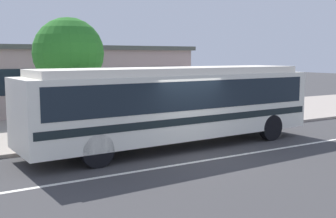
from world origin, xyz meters
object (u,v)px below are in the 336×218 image
object	(u,v)px
pedestrian_waiting_near_sign	(71,111)
street_tree_near_stop	(69,54)
pedestrian_walking_along_curb	(138,107)
transit_bus	(176,101)
bus_stop_sign	(231,93)

from	to	relation	value
pedestrian_waiting_near_sign	street_tree_near_stop	size ratio (longest dim) A/B	0.36
pedestrian_walking_along_curb	street_tree_near_stop	xyz separation A→B (m)	(-2.80, 0.41, 2.19)
transit_bus	pedestrian_waiting_near_sign	size ratio (longest dim) A/B	6.65
pedestrian_waiting_near_sign	pedestrian_walking_along_curb	world-z (taller)	pedestrian_walking_along_curb
transit_bus	bus_stop_sign	xyz separation A→B (m)	(4.10, 1.85, -0.06)
pedestrian_waiting_near_sign	street_tree_near_stop	world-z (taller)	street_tree_near_stop
transit_bus	pedestrian_waiting_near_sign	world-z (taller)	transit_bus
pedestrian_walking_along_curb	street_tree_near_stop	distance (m)	3.58
pedestrian_waiting_near_sign	pedestrian_walking_along_curb	xyz separation A→B (m)	(2.81, -0.26, 0.04)
pedestrian_walking_along_curb	bus_stop_sign	distance (m)	4.22
transit_bus	pedestrian_waiting_near_sign	xyz separation A→B (m)	(-2.72, 3.32, -0.56)
transit_bus	street_tree_near_stop	distance (m)	4.70
bus_stop_sign	street_tree_near_stop	distance (m)	7.21
pedestrian_waiting_near_sign	transit_bus	bearing A→B (deg)	-50.59
pedestrian_waiting_near_sign	street_tree_near_stop	bearing A→B (deg)	85.75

